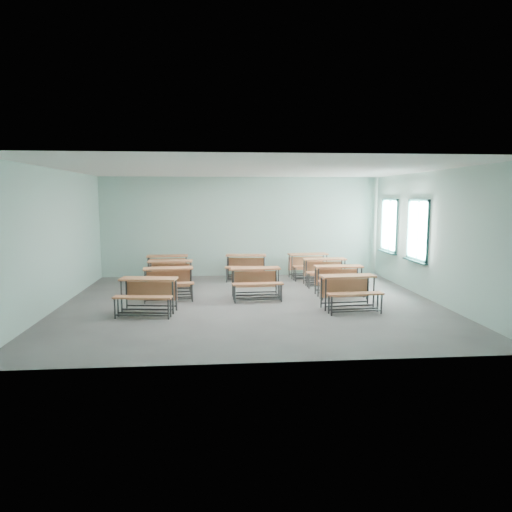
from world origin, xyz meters
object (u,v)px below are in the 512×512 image
Objects in this scene: desk_unit_r3c2 at (309,262)px; desk_unit_r2c2 at (325,267)px; desk_unit_r0c2 at (349,287)px; desk_unit_r3c1 at (246,263)px; desk_unit_r0c0 at (148,290)px; desk_unit_r1c2 at (340,276)px; desk_unit_r2c0 at (170,270)px; desk_unit_r1c1 at (256,278)px; desk_unit_r1c0 at (168,278)px; desk_unit_r3c0 at (167,264)px.

desk_unit_r2c2 is at bearing -85.00° from desk_unit_r3c2.
desk_unit_r3c1 is (-2.11, 3.99, 0.00)m from desk_unit_r0c2.
desk_unit_r2c2 is at bearing 39.06° from desk_unit_r0c0.
desk_unit_r1c2 is 2.64m from desk_unit_r3c2.
desk_unit_r2c0 is at bearing 142.36° from desk_unit_r0c2.
desk_unit_r2c0 is at bearing 143.88° from desk_unit_r1c1.
desk_unit_r0c0 is at bearing -94.86° from desk_unit_r2c0.
desk_unit_r1c1 and desk_unit_r3c1 have the same top height.
desk_unit_r1c0 and desk_unit_r2c2 have the same top height.
desk_unit_r2c2 is 4.78m from desk_unit_r3c0.
desk_unit_r1c0 is at bearing -85.78° from desk_unit_r3c0.
desk_unit_r1c0 is at bearing 178.58° from desk_unit_r1c2.
desk_unit_r1c0 is 4.39m from desk_unit_r1c2.
desk_unit_r0c2 is at bearing -56.74° from desk_unit_r3c1.
desk_unit_r0c2 is 5.17m from desk_unit_r2c0.
desk_unit_r0c2 is at bearing 6.97° from desk_unit_r0c0.
desk_unit_r3c0 is (-0.29, 2.50, 0.00)m from desk_unit_r1c0.
desk_unit_r1c0 is 2.21m from desk_unit_r1c1.
desk_unit_r1c1 is at bearing -82.71° from desk_unit_r3c1.
desk_unit_r0c2 and desk_unit_r2c2 have the same top height.
desk_unit_r0c0 is 1.03× the size of desk_unit_r0c2.
desk_unit_r3c1 is (-2.28, 2.54, 0.00)m from desk_unit_r1c2.
desk_unit_r0c0 is at bearing -92.55° from desk_unit_r3c0.
desk_unit_r0c2 is 1.02× the size of desk_unit_r1c1.
desk_unit_r0c2 and desk_unit_r3c1 have the same top height.
desk_unit_r1c2 and desk_unit_r3c0 have the same top height.
desk_unit_r2c2 is (2.16, 1.58, 0.00)m from desk_unit_r1c1.
desk_unit_r1c0 is (0.30, 1.48, 0.00)m from desk_unit_r0c0.
desk_unit_r2c0 is at bearing -170.15° from desk_unit_r3c2.
desk_unit_r2c0 is 0.94× the size of desk_unit_r3c2.
desk_unit_r3c1 is (2.12, 2.48, 0.00)m from desk_unit_r1c0.
desk_unit_r3c1 is (2.41, -0.02, 0.00)m from desk_unit_r3c0.
desk_unit_r1c0 is 4.58m from desk_unit_r2c2.
desk_unit_r2c2 is (4.66, 2.87, 0.00)m from desk_unit_r0c0.
desk_unit_r1c0 and desk_unit_r3c2 have the same top height.
desk_unit_r2c0 and desk_unit_r3c1 have the same top height.
desk_unit_r1c0 is 1.06× the size of desk_unit_r2c2.
desk_unit_r0c0 is 2.81m from desk_unit_r1c1.
desk_unit_r2c0 is 0.98× the size of desk_unit_r3c0.
desk_unit_r1c1 is at bearing -49.57° from desk_unit_r3c0.
desk_unit_r1c1 is 0.96× the size of desk_unit_r3c2.
desk_unit_r0c0 is 1.07× the size of desk_unit_r1c2.
desk_unit_r3c1 is at bearing 176.19° from desk_unit_r3c2.
desk_unit_r0c2 is 2.91m from desk_unit_r2c2.
desk_unit_r2c2 is at bearing -20.40° from desk_unit_r3c1.
desk_unit_r3c2 is at bearing 95.21° from desk_unit_r1c2.
desk_unit_r2c2 is 2.49m from desk_unit_r3c1.
desk_unit_r2c0 is at bearing -179.45° from desk_unit_r2c2.
desk_unit_r1c2 is at bearing -90.59° from desk_unit_r3c2.
desk_unit_r0c2 is 2.42m from desk_unit_r1c1.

